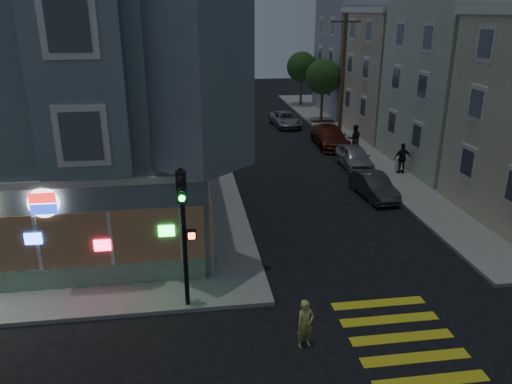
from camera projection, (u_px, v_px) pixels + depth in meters
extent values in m
plane|color=black|center=(185.00, 352.00, 14.47)|extent=(120.00, 120.00, 0.00)
cube|color=gray|center=(479.00, 136.00, 38.90)|extent=(24.00, 42.00, 0.15)
cube|color=slate|center=(39.00, 99.00, 21.94)|extent=(14.00, 14.00, 11.00)
cube|color=silver|center=(45.00, 136.00, 22.51)|extent=(14.30, 14.30, 0.25)
cube|color=#196B33|center=(8.00, 282.00, 17.15)|extent=(13.60, 0.12, 0.80)
cube|color=#382B1E|center=(0.00, 245.00, 16.66)|extent=(13.60, 0.10, 2.00)
cylinder|color=white|center=(43.00, 203.00, 16.31)|extent=(1.00, 0.12, 1.00)
cube|color=#B0C0A6|center=(503.00, 79.00, 30.09)|extent=(12.00, 8.60, 10.50)
cube|color=#B7A28D|center=(432.00, 74.00, 38.72)|extent=(12.00, 8.60, 9.00)
cube|color=gray|center=(388.00, 54.00, 46.82)|extent=(12.00, 8.60, 10.50)
cylinder|color=#4C3826|center=(343.00, 77.00, 36.78)|extent=(0.30, 0.30, 9.00)
cube|color=#4C3826|center=(346.00, 22.00, 35.44)|extent=(2.20, 0.12, 0.12)
cylinder|color=#4C3826|center=(322.00, 102.00, 43.38)|extent=(0.24, 0.24, 3.20)
sphere|color=#1D4619|center=(323.00, 77.00, 42.63)|extent=(3.00, 3.00, 3.00)
cylinder|color=#4C3826|center=(301.00, 89.00, 50.82)|extent=(0.24, 0.24, 3.20)
sphere|color=#1D4619|center=(302.00, 67.00, 50.06)|extent=(3.00, 3.00, 3.00)
imported|color=#C9C967|center=(305.00, 324.00, 14.49)|extent=(0.63, 0.51, 1.52)
imported|color=black|center=(354.00, 139.00, 33.79)|extent=(1.04, 0.86, 1.94)
imported|color=black|center=(402.00, 158.00, 29.59)|extent=(1.11, 0.56, 1.82)
imported|color=#9EA0A6|center=(354.00, 157.00, 31.14)|extent=(1.77, 4.14, 1.39)
imported|color=#383A3D|center=(374.00, 186.00, 26.24)|extent=(1.63, 3.89, 1.25)
imported|color=#5D2115|center=(330.00, 137.00, 35.95)|extent=(2.17, 5.09, 1.46)
imported|color=gray|center=(285.00, 119.00, 42.25)|extent=(2.31, 4.52, 1.22)
cylinder|color=black|center=(184.00, 240.00, 15.76)|extent=(0.15, 0.15, 4.72)
cube|color=black|center=(181.00, 187.00, 14.93)|extent=(0.31, 0.28, 0.99)
sphere|color=black|center=(181.00, 179.00, 14.68)|extent=(0.19, 0.19, 0.19)
sphere|color=black|center=(181.00, 189.00, 14.79)|extent=(0.19, 0.19, 0.19)
sphere|color=#19F23F|center=(182.00, 198.00, 14.90)|extent=(0.19, 0.19, 0.19)
cube|color=black|center=(192.00, 235.00, 15.55)|extent=(0.31, 0.20, 0.30)
cube|color=#FF2614|center=(192.00, 236.00, 15.45)|extent=(0.21, 0.02, 0.21)
cylinder|color=silver|center=(397.00, 165.00, 30.34)|extent=(0.26, 0.26, 0.64)
sphere|color=silver|center=(398.00, 159.00, 30.21)|extent=(0.28, 0.28, 0.28)
cylinder|color=silver|center=(397.00, 164.00, 30.32)|extent=(0.48, 0.13, 0.13)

